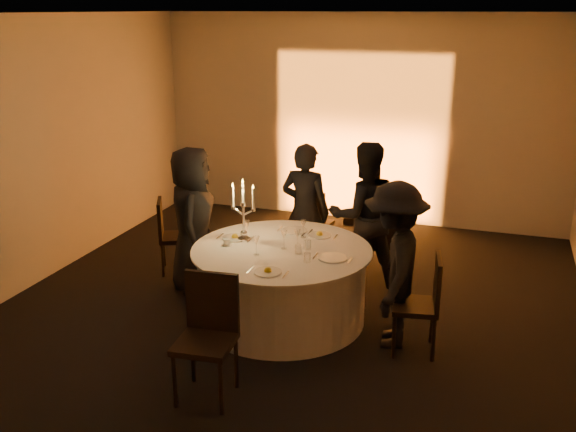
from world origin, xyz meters
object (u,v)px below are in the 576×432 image
(banquet_table, at_px, (282,284))
(chair_front, at_px, (208,329))
(chair_right, at_px, (424,299))
(guest_left, at_px, (193,220))
(chair_left, at_px, (170,232))
(chair_back_right, at_px, (378,239))
(guest_back_left, at_px, (305,211))
(guest_right, at_px, (394,265))
(coffee_cup, at_px, (227,242))
(candelabra, at_px, (243,219))
(guest_back_right, at_px, (364,215))
(chair_back_left, at_px, (312,220))

(banquet_table, relative_size, chair_front, 1.75)
(chair_right, height_order, guest_left, guest_left)
(chair_left, bearing_deg, chair_front, -171.42)
(banquet_table, bearing_deg, chair_back_right, 60.33)
(guest_left, xyz_separation_m, guest_back_left, (1.08, 0.74, -0.02))
(guest_right, distance_m, coffee_cup, 1.69)
(chair_back_right, bearing_deg, candelabra, 17.14)
(guest_back_left, xyz_separation_m, guest_back_right, (0.70, -0.03, 0.03))
(guest_back_left, relative_size, candelabra, 2.47)
(guest_back_right, height_order, guest_right, guest_back_right)
(chair_back_left, distance_m, coffee_cup, 1.85)
(chair_back_left, bearing_deg, banquet_table, 101.55)
(guest_left, height_order, guest_right, guest_left)
(guest_back_right, bearing_deg, guest_right, 86.08)
(guest_back_left, relative_size, guest_right, 1.02)
(guest_left, xyz_separation_m, guest_right, (2.32, -0.53, -0.03))
(chair_front, bearing_deg, guest_right, 40.93)
(chair_right, distance_m, chair_front, 2.00)
(chair_left, height_order, guest_back_right, guest_back_right)
(chair_back_left, relative_size, coffee_cup, 8.30)
(banquet_table, distance_m, guest_back_left, 1.23)
(guest_back_right, bearing_deg, chair_back_right, -158.42)
(chair_front, distance_m, guest_left, 2.13)
(guest_left, xyz_separation_m, candelabra, (0.73, -0.29, 0.18))
(chair_right, bearing_deg, chair_left, -116.07)
(guest_back_left, bearing_deg, chair_left, 18.81)
(guest_left, relative_size, guest_back_left, 1.02)
(chair_left, relative_size, guest_left, 0.55)
(chair_front, bearing_deg, guest_back_right, 69.26)
(chair_front, bearing_deg, guest_back_left, 84.53)
(guest_back_right, distance_m, coffee_cup, 1.66)
(guest_right, bearing_deg, guest_back_right, -162.05)
(coffee_cup, bearing_deg, guest_right, -1.30)
(chair_right, xyz_separation_m, candelabra, (-1.89, 0.32, 0.47))
(guest_back_left, bearing_deg, guest_right, 139.71)
(chair_left, relative_size, candelabra, 1.38)
(chair_back_left, bearing_deg, candelabra, 85.74)
(chair_right, bearing_deg, coffee_cup, -102.16)
(chair_left, bearing_deg, chair_back_right, -104.63)
(guest_back_left, bearing_deg, guest_left, 39.62)
(chair_right, relative_size, coffee_cup, 8.51)
(chair_back_right, bearing_deg, chair_left, -15.37)
(chair_right, height_order, guest_right, guest_right)
(guest_left, relative_size, guest_back_right, 0.98)
(chair_front, height_order, guest_back_right, guest_back_right)
(guest_back_right, bearing_deg, guest_left, -6.24)
(chair_back_right, xyz_separation_m, guest_back_left, (-0.83, -0.13, 0.29))
(chair_left, bearing_deg, guest_left, -152.19)
(chair_right, height_order, coffee_cup, chair_right)
(coffee_cup, bearing_deg, guest_back_left, 70.03)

